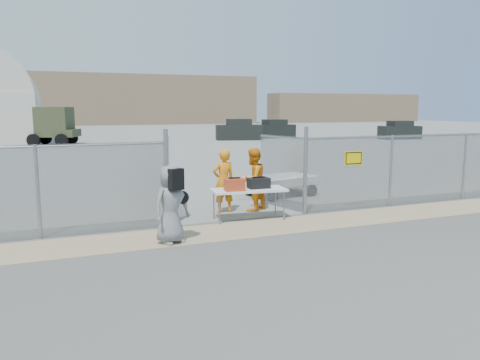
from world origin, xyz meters
name	(u,v)px	position (x,y,z in m)	size (l,w,h in m)	color
ground	(272,239)	(0.00, 0.00, 0.00)	(160.00, 160.00, 0.00)	#403D3D
tarmac_inside	(101,137)	(0.00, 42.00, 0.01)	(160.00, 80.00, 0.01)	gray
dirt_strip	(255,228)	(0.00, 1.00, 0.01)	(44.00, 1.60, 0.01)	tan
distant_hills	(109,100)	(5.00, 78.00, 4.50)	(140.00, 6.00, 9.00)	#7F684F
chain_link_fence	(240,180)	(0.00, 2.00, 1.10)	(40.00, 0.20, 2.20)	gray
folding_table	(249,204)	(0.22, 1.93, 0.43)	(2.01, 0.84, 0.85)	white
orange_bag	(234,185)	(-0.24, 1.81, 1.02)	(0.51, 0.34, 0.32)	#C3421F
black_duffel	(259,183)	(0.52, 1.94, 1.00)	(0.58, 0.34, 0.28)	black
security_worker_left	(223,181)	(-0.11, 3.01, 0.93)	(0.68, 0.44, 1.85)	orange
security_worker_right	(253,180)	(0.78, 2.93, 0.93)	(0.90, 0.70, 1.86)	orange
visitor	(171,204)	(-2.24, 0.53, 0.89)	(0.87, 0.56, 1.77)	slate
utility_trailer	(281,185)	(2.60, 4.73, 0.37)	(3.04, 1.56, 0.74)	white
military_truck	(36,126)	(-5.88, 32.05, 1.55)	(6.49, 2.40, 3.09)	#393F25
parked_vehicle_near	(239,130)	(11.77, 31.93, 0.97)	(4.28, 1.94, 1.94)	black
parked_vehicle_mid	(274,129)	(16.37, 33.67, 0.91)	(4.02, 1.82, 1.82)	black
parked_vehicle_far	(400,130)	(26.78, 27.22, 0.87)	(3.84, 1.74, 1.74)	black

